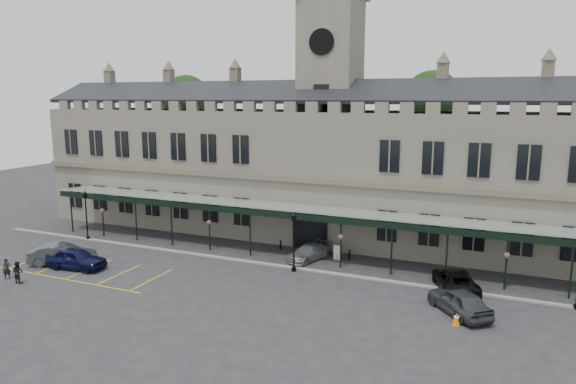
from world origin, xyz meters
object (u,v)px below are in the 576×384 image
at_px(clock_tower, 330,99).
at_px(sign_board, 337,253).
at_px(lamp_post_mid, 294,236).
at_px(car_van, 455,280).
at_px(lamp_post_left, 86,211).
at_px(car_taxi, 309,252).
at_px(person_a, 7,269).
at_px(traffic_cone, 456,319).
at_px(person_b, 18,272).
at_px(car_right_a, 459,301).
at_px(car_left_b, 63,255).
at_px(station_building, 329,170).
at_px(car_left_a, 76,259).

height_order(clock_tower, sign_board, clock_tower).
bearing_deg(clock_tower, lamp_post_mid, -85.15).
bearing_deg(car_van, lamp_post_left, -17.67).
xyz_separation_m(lamp_post_mid, car_taxi, (0.06, 3.11, -2.18)).
xyz_separation_m(sign_board, person_a, (-21.17, -13.88, 0.17)).
relative_size(lamp_post_left, car_taxi, 1.08).
height_order(lamp_post_left, lamp_post_mid, lamp_post_mid).
distance_m(traffic_cone, person_b, 30.37).
relative_size(sign_board, car_right_a, 0.26).
distance_m(lamp_post_mid, car_left_b, 18.74).
xyz_separation_m(clock_tower, lamp_post_mid, (0.94, -11.04, -10.29)).
distance_m(traffic_cone, car_right_a, 1.84).
height_order(clock_tower, car_taxi, clock_tower).
height_order(lamp_post_left, car_van, lamp_post_left).
relative_size(clock_tower, car_left_b, 4.87).
bearing_deg(station_building, traffic_cone, -49.99).
bearing_deg(person_a, lamp_post_left, 67.37).
xyz_separation_m(car_left_b, car_taxi, (17.76, 8.98, -0.20)).
relative_size(sign_board, person_b, 0.76).
xyz_separation_m(traffic_cone, car_left_b, (-30.20, -0.80, 0.46)).
height_order(traffic_cone, car_left_a, car_left_a).
bearing_deg(station_building, person_b, -127.91).
relative_size(lamp_post_left, car_van, 0.88).
height_order(station_building, car_van, station_building).
xyz_separation_m(lamp_post_mid, car_van, (11.89, 0.65, -2.07)).
height_order(clock_tower, lamp_post_mid, clock_tower).
xyz_separation_m(traffic_cone, person_a, (-31.40, -4.89, 0.40)).
height_order(sign_board, car_right_a, car_right_a).
distance_m(station_building, person_a, 28.14).
xyz_separation_m(lamp_post_mid, car_right_a, (12.48, -3.28, -2.00)).
bearing_deg(lamp_post_mid, lamp_post_left, 178.50).
relative_size(station_building, person_a, 38.36).
xyz_separation_m(car_taxi, person_a, (-18.96, -13.07, 0.14)).
bearing_deg(sign_board, clock_tower, 125.46).
bearing_deg(car_van, car_taxi, -29.61).
xyz_separation_m(clock_tower, lamp_post_left, (-20.39, -10.48, -10.31)).
relative_size(car_left_a, car_taxi, 1.09).
bearing_deg(person_a, car_van, -16.62).
distance_m(sign_board, car_left_b, 22.24).
xyz_separation_m(lamp_post_mid, car_left_a, (-15.94, -6.16, -2.00)).
xyz_separation_m(clock_tower, car_right_a, (13.42, -14.31, -12.29)).
height_order(station_building, car_taxi, station_building).
bearing_deg(lamp_post_mid, car_left_a, -158.87).
xyz_separation_m(lamp_post_left, traffic_cone, (33.83, -5.62, -2.42)).
bearing_deg(traffic_cone, person_b, -170.23).
relative_size(car_van, person_b, 3.28).
distance_m(clock_tower, lamp_post_mid, 15.12).
distance_m(car_taxi, car_right_a, 13.97).
xyz_separation_m(car_left_a, person_a, (-2.96, -3.79, -0.03)).
bearing_deg(car_left_b, clock_tower, -68.33).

